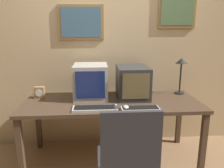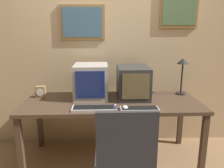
# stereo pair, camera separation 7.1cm
# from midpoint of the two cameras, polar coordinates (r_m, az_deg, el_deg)

# --- Properties ---
(wall_back) EXTENTS (8.00, 0.08, 2.60)m
(wall_back) POSITION_cam_midpoint_polar(r_m,az_deg,el_deg) (2.84, 0.38, 9.97)
(wall_back) COLOR #D1B284
(wall_back) RESTS_ON ground_plane
(desk) EXTENTS (1.94, 0.78, 0.73)m
(desk) POSITION_cam_midpoint_polar(r_m,az_deg,el_deg) (2.47, 0.83, -5.95)
(desk) COLOR #4C3828
(desk) RESTS_ON ground_plane
(monitor_left) EXTENTS (0.38, 0.43, 0.39)m
(monitor_left) POSITION_cam_midpoint_polar(r_m,az_deg,el_deg) (2.54, -4.66, 0.74)
(monitor_left) COLOR #B7B2A8
(monitor_left) RESTS_ON desk
(monitor_right) EXTENTS (0.35, 0.48, 0.36)m
(monitor_right) POSITION_cam_midpoint_polar(r_m,az_deg,el_deg) (2.55, 6.27, 0.48)
(monitor_right) COLOR #333333
(monitor_right) RESTS_ON desk
(keyboard_main) EXTENTS (0.44, 0.17, 0.03)m
(keyboard_main) POSITION_cam_midpoint_polar(r_m,az_deg,el_deg) (2.19, -3.73, -6.30)
(keyboard_main) COLOR beige
(keyboard_main) RESTS_ON desk
(keyboard_side) EXTENTS (0.38, 0.14, 0.03)m
(keyboard_side) POSITION_cam_midpoint_polar(r_m,az_deg,el_deg) (2.19, 8.15, -6.45)
(keyboard_side) COLOR #A8A399
(keyboard_side) RESTS_ON desk
(mouse_near_keyboard) EXTENTS (0.06, 0.11, 0.04)m
(mouse_near_keyboard) POSITION_cam_midpoint_polar(r_m,az_deg,el_deg) (2.19, 4.38, -6.16)
(mouse_near_keyboard) COLOR silver
(mouse_near_keyboard) RESTS_ON desk
(mouse_far_corner) EXTENTS (0.06, 0.11, 0.04)m
(mouse_far_corner) POSITION_cam_midpoint_polar(r_m,az_deg,el_deg) (2.18, 1.61, -6.28)
(mouse_far_corner) COLOR #282D3D
(mouse_far_corner) RESTS_ON desk
(desk_clock) EXTENTS (0.11, 0.07, 0.14)m
(desk_clock) POSITION_cam_midpoint_polar(r_m,az_deg,el_deg) (2.68, -17.45, -1.95)
(desk_clock) COLOR #A38456
(desk_clock) RESTS_ON desk
(desk_lamp) EXTENTS (0.15, 0.15, 0.44)m
(desk_lamp) POSITION_cam_midpoint_polar(r_m,az_deg,el_deg) (2.78, 18.68, 4.37)
(desk_lamp) COLOR black
(desk_lamp) RESTS_ON desk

